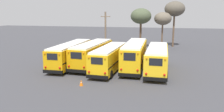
{
  "coord_description": "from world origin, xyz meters",
  "views": [
    {
      "loc": [
        6.39,
        -26.38,
        7.01
      ],
      "look_at": [
        0.0,
        0.15,
        1.58
      ],
      "focal_mm": 35.0,
      "sensor_mm": 36.0,
      "label": 1
    }
  ],
  "objects_px": {
    "school_bus_3": "(135,54)",
    "bare_tree_2": "(175,9)",
    "school_bus_0": "(71,53)",
    "traffic_cone": "(81,83)",
    "school_bus_2": "(110,58)",
    "utility_pole": "(105,31)",
    "school_bus_4": "(157,58)",
    "school_bus_1": "(93,53)",
    "bare_tree_1": "(141,16)",
    "bare_tree_0": "(163,19)"
  },
  "relations": [
    {
      "from": "school_bus_3",
      "to": "bare_tree_2",
      "type": "xyz_separation_m",
      "value": [
        5.33,
        19.61,
        5.91
      ]
    },
    {
      "from": "school_bus_1",
      "to": "bare_tree_1",
      "type": "height_order",
      "value": "bare_tree_1"
    },
    {
      "from": "school_bus_0",
      "to": "bare_tree_1",
      "type": "xyz_separation_m",
      "value": [
        7.39,
        17.01,
        4.65
      ]
    },
    {
      "from": "school_bus_0",
      "to": "utility_pole",
      "type": "distance_m",
      "value": 12.22
    },
    {
      "from": "utility_pole",
      "to": "traffic_cone",
      "type": "xyz_separation_m",
      "value": [
        2.85,
        -19.55,
        -3.43
      ]
    },
    {
      "from": "school_bus_0",
      "to": "school_bus_4",
      "type": "xyz_separation_m",
      "value": [
        11.33,
        -0.71,
        0.02
      ]
    },
    {
      "from": "school_bus_3",
      "to": "school_bus_4",
      "type": "bearing_deg",
      "value": -22.86
    },
    {
      "from": "school_bus_0",
      "to": "bare_tree_2",
      "type": "height_order",
      "value": "bare_tree_2"
    },
    {
      "from": "school_bus_2",
      "to": "traffic_cone",
      "type": "distance_m",
      "value": 6.61
    },
    {
      "from": "school_bus_3",
      "to": "bare_tree_0",
      "type": "bearing_deg",
      "value": 79.96
    },
    {
      "from": "school_bus_1",
      "to": "traffic_cone",
      "type": "height_order",
      "value": "school_bus_1"
    },
    {
      "from": "school_bus_1",
      "to": "school_bus_4",
      "type": "relative_size",
      "value": 1.06
    },
    {
      "from": "school_bus_3",
      "to": "traffic_cone",
      "type": "xyz_separation_m",
      "value": [
        -4.13,
        -8.1,
        -1.5
      ]
    },
    {
      "from": "bare_tree_1",
      "to": "bare_tree_2",
      "type": "relative_size",
      "value": 0.85
    },
    {
      "from": "school_bus_2",
      "to": "school_bus_3",
      "type": "xyz_separation_m",
      "value": [
        2.83,
        1.74,
        0.2
      ]
    },
    {
      "from": "school_bus_2",
      "to": "bare_tree_2",
      "type": "distance_m",
      "value": 23.66
    },
    {
      "from": "bare_tree_2",
      "to": "traffic_cone",
      "type": "xyz_separation_m",
      "value": [
        -9.46,
        -27.71,
        -7.41
      ]
    },
    {
      "from": "school_bus_4",
      "to": "bare_tree_2",
      "type": "height_order",
      "value": "bare_tree_2"
    },
    {
      "from": "school_bus_2",
      "to": "utility_pole",
      "type": "height_order",
      "value": "utility_pole"
    },
    {
      "from": "bare_tree_0",
      "to": "traffic_cone",
      "type": "bearing_deg",
      "value": -105.77
    },
    {
      "from": "utility_pole",
      "to": "traffic_cone",
      "type": "relative_size",
      "value": 12.13
    },
    {
      "from": "school_bus_1",
      "to": "school_bus_4",
      "type": "xyz_separation_m",
      "value": [
        8.5,
        -1.26,
        -0.03
      ]
    },
    {
      "from": "school_bus_3",
      "to": "bare_tree_2",
      "type": "height_order",
      "value": "bare_tree_2"
    },
    {
      "from": "school_bus_1",
      "to": "school_bus_4",
      "type": "bearing_deg",
      "value": -8.42
    },
    {
      "from": "bare_tree_1",
      "to": "traffic_cone",
      "type": "xyz_separation_m",
      "value": [
        -3.02,
        -24.63,
        -5.99
      ]
    },
    {
      "from": "school_bus_0",
      "to": "school_bus_2",
      "type": "relative_size",
      "value": 1.11
    },
    {
      "from": "school_bus_3",
      "to": "school_bus_4",
      "type": "height_order",
      "value": "school_bus_3"
    },
    {
      "from": "school_bus_1",
      "to": "bare_tree_0",
      "type": "xyz_separation_m",
      "value": [
        8.77,
        17.45,
        4.12
      ]
    },
    {
      "from": "school_bus_2",
      "to": "bare_tree_0",
      "type": "height_order",
      "value": "bare_tree_0"
    },
    {
      "from": "school_bus_0",
      "to": "traffic_cone",
      "type": "relative_size",
      "value": 18.43
    },
    {
      "from": "school_bus_3",
      "to": "school_bus_4",
      "type": "xyz_separation_m",
      "value": [
        2.83,
        -1.19,
        -0.14
      ]
    },
    {
      "from": "school_bus_0",
      "to": "utility_pole",
      "type": "bearing_deg",
      "value": 82.75
    },
    {
      "from": "school_bus_3",
      "to": "school_bus_2",
      "type": "bearing_deg",
      "value": -148.41
    },
    {
      "from": "bare_tree_0",
      "to": "bare_tree_1",
      "type": "xyz_separation_m",
      "value": [
        -4.21,
        -0.99,
        0.47
      ]
    },
    {
      "from": "school_bus_2",
      "to": "traffic_cone",
      "type": "relative_size",
      "value": 16.53
    },
    {
      "from": "school_bus_0",
      "to": "school_bus_3",
      "type": "xyz_separation_m",
      "value": [
        8.5,
        0.48,
        0.16
      ]
    },
    {
      "from": "utility_pole",
      "to": "bare_tree_0",
      "type": "xyz_separation_m",
      "value": [
        10.08,
        6.06,
        2.09
      ]
    },
    {
      "from": "school_bus_2",
      "to": "bare_tree_2",
      "type": "relative_size",
      "value": 1.05
    },
    {
      "from": "school_bus_3",
      "to": "utility_pole",
      "type": "relative_size",
      "value": 1.45
    },
    {
      "from": "school_bus_4",
      "to": "traffic_cone",
      "type": "height_order",
      "value": "school_bus_4"
    },
    {
      "from": "traffic_cone",
      "to": "school_bus_4",
      "type": "bearing_deg",
      "value": 44.75
    },
    {
      "from": "school_bus_4",
      "to": "bare_tree_0",
      "type": "bearing_deg",
      "value": 89.17
    },
    {
      "from": "school_bus_4",
      "to": "bare_tree_1",
      "type": "height_order",
      "value": "bare_tree_1"
    },
    {
      "from": "school_bus_4",
      "to": "traffic_cone",
      "type": "bearing_deg",
      "value": -135.25
    },
    {
      "from": "school_bus_0",
      "to": "bare_tree_1",
      "type": "height_order",
      "value": "bare_tree_1"
    },
    {
      "from": "school_bus_3",
      "to": "bare_tree_1",
      "type": "bearing_deg",
      "value": 93.84
    },
    {
      "from": "school_bus_3",
      "to": "bare_tree_2",
      "type": "distance_m",
      "value": 21.16
    },
    {
      "from": "school_bus_0",
      "to": "traffic_cone",
      "type": "xyz_separation_m",
      "value": [
        4.37,
        -7.61,
        -1.34
      ]
    },
    {
      "from": "school_bus_1",
      "to": "utility_pole",
      "type": "relative_size",
      "value": 1.44
    },
    {
      "from": "bare_tree_0",
      "to": "bare_tree_1",
      "type": "height_order",
      "value": "bare_tree_1"
    }
  ]
}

